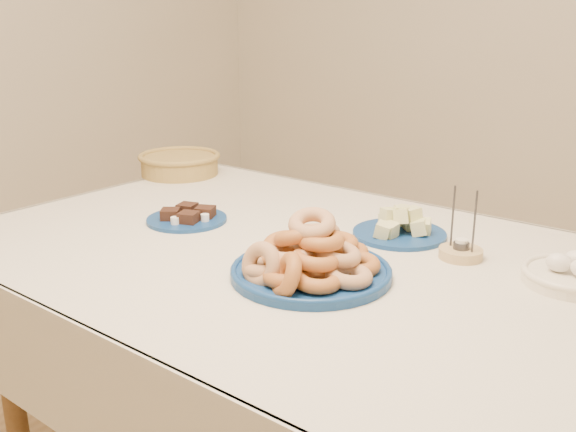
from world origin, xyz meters
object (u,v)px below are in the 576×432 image
object	(u,v)px
melon_plate	(400,227)
wicker_basket	(179,163)
donut_platter	(309,260)
egg_bowl	(572,274)
brownie_plate	(187,217)
dining_table	(301,292)
candle_holder	(461,252)

from	to	relation	value
melon_plate	wicker_basket	bearing A→B (deg)	173.55
donut_platter	egg_bowl	size ratio (longest dim) A/B	1.80
donut_platter	brownie_plate	bearing A→B (deg)	167.50
dining_table	melon_plate	size ratio (longest dim) A/B	5.83
wicker_basket	candle_holder	world-z (taller)	candle_holder
donut_platter	melon_plate	bearing A→B (deg)	87.10
egg_bowl	wicker_basket	bearing A→B (deg)	173.53
melon_plate	candle_holder	bearing A→B (deg)	-15.21
candle_holder	brownie_plate	bearing A→B (deg)	-163.89
candle_holder	egg_bowl	distance (m)	0.24
wicker_basket	brownie_plate	bearing A→B (deg)	-40.37
dining_table	wicker_basket	size ratio (longest dim) A/B	5.08
brownie_plate	wicker_basket	bearing A→B (deg)	139.63
donut_platter	candle_holder	xyz separation A→B (m)	(0.20, 0.31, -0.02)
wicker_basket	candle_holder	xyz separation A→B (m)	(1.12, -0.16, -0.02)
brownie_plate	dining_table	bearing A→B (deg)	1.29
candle_holder	melon_plate	bearing A→B (deg)	164.79
dining_table	wicker_basket	world-z (taller)	wicker_basket
melon_plate	donut_platter	bearing A→B (deg)	-92.90
brownie_plate	donut_platter	bearing A→B (deg)	-12.50
dining_table	melon_plate	world-z (taller)	melon_plate
melon_plate	candle_holder	xyz separation A→B (m)	(0.19, -0.05, -0.01)
melon_plate	brownie_plate	world-z (taller)	melon_plate
brownie_plate	wicker_basket	distance (m)	0.55
dining_table	melon_plate	bearing A→B (deg)	61.89
donut_platter	wicker_basket	bearing A→B (deg)	152.96
brownie_plate	candle_holder	xyz separation A→B (m)	(0.70, 0.20, 0.00)
melon_plate	egg_bowl	distance (m)	0.43
dining_table	candle_holder	world-z (taller)	candle_holder
candle_holder	dining_table	bearing A→B (deg)	-148.50
melon_plate	egg_bowl	xyz separation A→B (m)	(0.43, -0.05, -0.00)
wicker_basket	candle_holder	bearing A→B (deg)	-7.93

